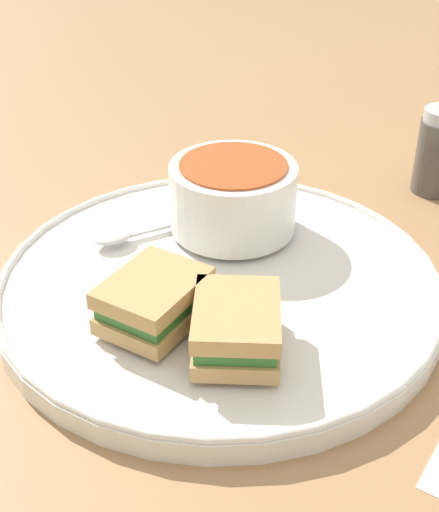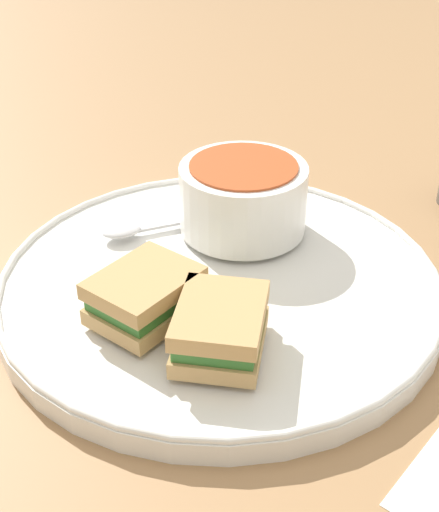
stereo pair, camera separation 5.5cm
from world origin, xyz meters
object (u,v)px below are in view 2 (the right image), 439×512
Objects in this scene: sandwich_half_near at (145,295)px; sandwich_half_far at (220,328)px; spoon at (130,229)px; soup_bowl at (243,197)px.

sandwich_half_far is (-0.02, 0.06, 0.00)m from sandwich_half_near.
spoon is 1.24× the size of sandwich_half_near.
sandwich_half_near is at bearing 24.01° from soup_bowl.
sandwich_half_far is at bearing 95.97° from spoon.
sandwich_half_near is 0.07m from sandwich_half_far.
sandwich_half_far is (0.03, 0.17, 0.01)m from spoon.
spoon is at bearing -98.71° from sandwich_half_far.
soup_bowl is 1.25× the size of sandwich_half_near.
soup_bowl reaches higher than spoon.
spoon is 1.16× the size of sandwich_half_far.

